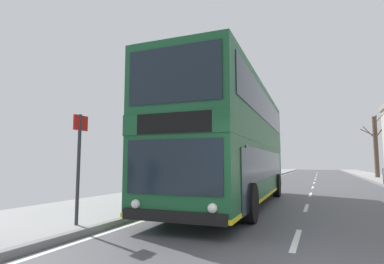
{
  "coord_description": "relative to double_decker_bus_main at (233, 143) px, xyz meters",
  "views": [
    {
      "loc": [
        0.52,
        -4.07,
        1.56
      ],
      "look_at": [
        -3.27,
        4.87,
        2.55
      ],
      "focal_mm": 28.26,
      "sensor_mm": 36.0,
      "label": 1
    }
  ],
  "objects": [
    {
      "name": "double_decker_bus_main",
      "position": [
        0.0,
        0.0,
        0.0
      ],
      "size": [
        2.92,
        10.99,
        4.39
      ],
      "color": "#19512D",
      "rests_on": "ground"
    },
    {
      "name": "bus_stop_sign_near",
      "position": [
        -2.21,
        -5.6,
        -0.57
      ],
      "size": [
        0.08,
        0.44,
        2.57
      ],
      "color": "#2D2D33",
      "rests_on": "ground"
    },
    {
      "name": "bare_tree_far_00",
      "position": [
        8.2,
        23.88,
        1.0
      ],
      "size": [
        2.24,
        2.78,
        6.56
      ],
      "color": "#4C3D2D",
      "rests_on": "ground"
    }
  ]
}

